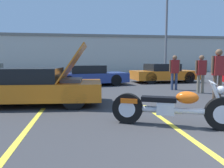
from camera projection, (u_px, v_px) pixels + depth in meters
parking_stripe_foreground at (19, 139)px, 3.84m from camera, size 0.12×5.07×0.01m
parking_stripe_middle at (181, 131)px, 4.27m from camera, size 0.12×5.07×0.01m
far_building at (104, 53)px, 27.33m from camera, size 32.00×4.20×4.40m
light_pole at (167, 31)px, 17.61m from camera, size 1.21×0.28×6.71m
motorcycle at (172, 108)px, 4.57m from camera, size 2.43×1.20×0.97m
show_car_hood_open at (36, 86)px, 6.87m from camera, size 4.20×2.14×1.90m
parked_car_mid_right_row at (163, 73)px, 14.01m from camera, size 4.21×2.23×1.18m
parked_car_mid_left_row at (89, 76)px, 12.28m from camera, size 4.44×2.60×1.12m
spectator_near_motorcycle at (201, 71)px, 9.22m from camera, size 0.52×0.21×1.61m
spectator_by_show_car at (174, 70)px, 10.26m from camera, size 0.52×0.21×1.63m
spectator_midground at (218, 70)px, 7.66m from camera, size 0.52×0.23×1.78m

